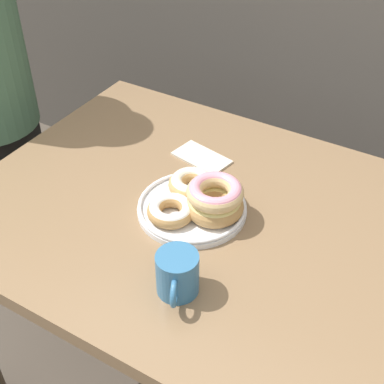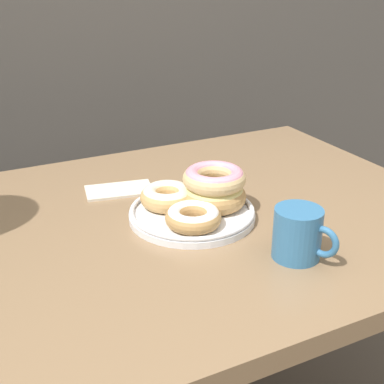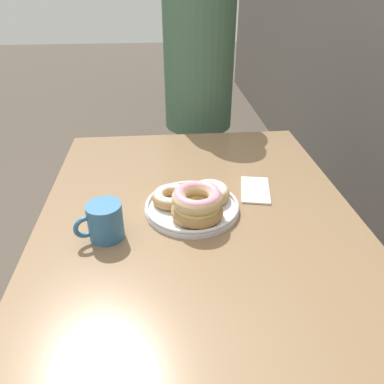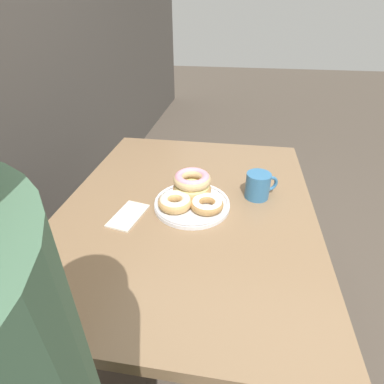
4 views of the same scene
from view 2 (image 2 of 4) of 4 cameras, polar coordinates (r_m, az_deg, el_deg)
name	(u,v)px [view 2 (image 2 of 4)]	position (r m, az deg, el deg)	size (l,w,h in m)	color
dining_table	(193,244)	(1.17, 0.09, -5.52)	(1.13, 0.87, 0.71)	#846647
donut_plate	(198,199)	(1.11, 0.64, -0.79)	(0.28, 0.26, 0.10)	white
coffee_mug	(299,233)	(0.97, 11.31, -4.35)	(0.09, 0.12, 0.10)	teal
napkin	(119,190)	(1.25, -7.77, 0.20)	(0.17, 0.11, 0.01)	beige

